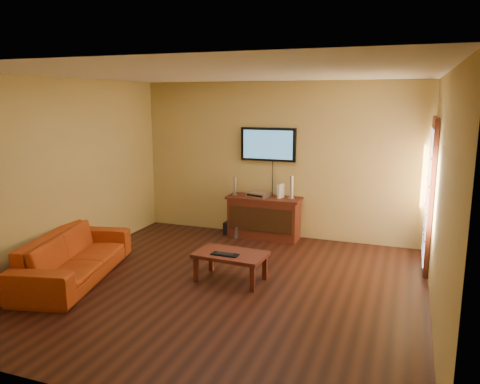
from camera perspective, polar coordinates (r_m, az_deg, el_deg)
The scene contains 14 objects.
ground_plane at distance 6.23m, azimuth -1.84°, elevation -11.40°, with size 5.00×5.00×0.00m, color black.
room_walls at distance 6.37m, azimuth 0.18°, elevation 4.84°, with size 5.00×5.00×5.00m.
french_door at distance 7.16m, azimuth 22.12°, elevation -0.44°, with size 0.07×1.02×2.22m.
media_console at distance 8.18m, azimuth 2.94°, elevation -3.10°, with size 1.28×0.49×0.73m.
television at distance 8.16m, azimuth 3.46°, elevation 5.81°, with size 0.98×0.08×0.58m.
coffee_table at distance 6.30m, azimuth -1.15°, elevation -7.91°, with size 0.97×0.62×0.39m.
sofa at distance 6.75m, azimuth -19.60°, elevation -6.54°, with size 2.11×0.62×0.83m, color #AF4013.
speaker_left at distance 8.23m, azimuth -0.62°, elevation 0.65°, with size 0.09×0.09×0.32m.
speaker_right at distance 7.98m, azimuth 6.30°, elevation 0.46°, with size 0.11×0.11×0.39m.
av_receiver at distance 8.11m, azimuth 2.30°, elevation -0.30°, with size 0.37×0.26×0.08m, color silver.
game_console at distance 8.02m, azimuth 4.99°, elevation 0.13°, with size 0.05×0.18×0.24m, color white.
subwoofer at distance 8.45m, azimuth -1.11°, elevation -4.43°, with size 0.23×0.23×0.23m, color black.
bottle at distance 8.15m, azimuth -0.43°, elevation -5.07°, with size 0.08×0.08×0.22m.
keyboard at distance 6.20m, azimuth -1.85°, elevation -7.60°, with size 0.36×0.14×0.02m.
Camera 1 is at (2.17, -5.32, 2.41)m, focal length 35.00 mm.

